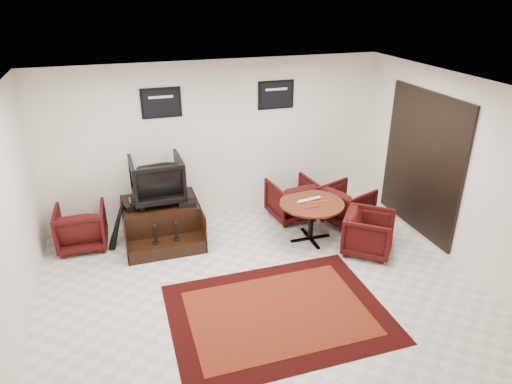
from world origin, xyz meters
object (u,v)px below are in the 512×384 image
(table_chair_back, at_px, (292,197))
(table_chair_window, at_px, (347,203))
(shine_chair, at_px, (157,177))
(meeting_table, at_px, (312,207))
(shine_podium, at_px, (162,222))
(table_chair_corner, at_px, (369,231))
(armchair_side, at_px, (81,225))

(table_chair_back, bearing_deg, table_chair_window, 143.57)
(shine_chair, distance_m, meeting_table, 2.58)
(shine_podium, bearing_deg, meeting_table, -18.98)
(table_chair_corner, bearing_deg, shine_chair, 100.83)
(armchair_side, distance_m, table_chair_window, 4.51)
(meeting_table, relative_size, table_chair_window, 1.37)
(table_chair_window, bearing_deg, shine_chair, 59.33)
(shine_chair, distance_m, table_chair_back, 2.45)
(shine_podium, distance_m, table_chair_window, 3.24)
(shine_chair, xyz_separation_m, table_chair_corner, (3.07, -1.58, -0.68))
(shine_chair, xyz_separation_m, table_chair_window, (3.21, -0.58, -0.67))
(table_chair_window, bearing_deg, shine_podium, 61.67)
(meeting_table, relative_size, table_chair_back, 1.32)
(table_chair_back, bearing_deg, shine_podium, -5.41)
(shine_chair, bearing_deg, meeting_table, 156.48)
(meeting_table, xyz_separation_m, table_chair_window, (0.86, 0.37, -0.22))
(table_chair_back, relative_size, table_chair_window, 1.04)
(meeting_table, height_order, table_chair_back, table_chair_back)
(table_chair_window, bearing_deg, meeting_table, 92.68)
(shine_podium, relative_size, shine_chair, 1.51)
(meeting_table, bearing_deg, table_chair_back, 89.88)
(armchair_side, xyz_separation_m, table_chair_back, (3.63, -0.06, 0.01))
(shine_chair, height_order, table_chair_corner, shine_chair)
(armchair_side, relative_size, table_chair_window, 1.01)
(shine_podium, xyz_separation_m, table_chair_window, (3.21, -0.44, 0.09))
(meeting_table, distance_m, table_chair_corner, 0.98)
(table_chair_window, bearing_deg, table_chair_back, 39.67)
(meeting_table, distance_m, table_chair_window, 0.96)
(shine_podium, relative_size, armchair_side, 1.64)
(table_chair_back, xyz_separation_m, table_chair_corner, (0.71, -1.49, -0.02))
(armchair_side, distance_m, table_chair_corner, 4.61)
(armchair_side, bearing_deg, shine_podium, 176.76)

